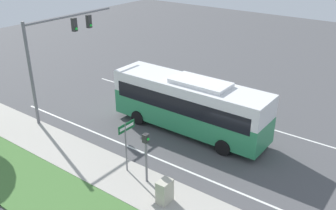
% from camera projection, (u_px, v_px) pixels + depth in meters
% --- Properties ---
extents(ground_plane, '(80.00, 80.00, 0.00)m').
position_uv_depth(ground_plane, '(236.00, 149.00, 22.10)').
color(ground_plane, '#4C4C4F').
extents(sidewalk, '(2.80, 80.00, 0.12)m').
position_uv_depth(sidewalk, '(175.00, 203.00, 17.56)').
color(sidewalk, '#ADA89E').
rests_on(sidewalk, ground_plane).
extents(lane_divider_near, '(0.14, 30.00, 0.01)m').
position_uv_depth(lane_divider_near, '(204.00, 178.00, 19.47)').
color(lane_divider_near, silver).
rests_on(lane_divider_near, ground_plane).
extents(lane_divider_far, '(0.14, 30.00, 0.01)m').
position_uv_depth(lane_divider_far, '(262.00, 126.00, 24.72)').
color(lane_divider_far, silver).
rests_on(lane_divider_far, ground_plane).
extents(bus, '(2.74, 10.34, 3.62)m').
position_uv_depth(bus, '(189.00, 103.00, 23.35)').
color(bus, '#2D8956').
rests_on(bus, ground_plane).
extents(signal_gantry, '(7.25, 0.41, 6.87)m').
position_uv_depth(signal_gantry, '(56.00, 45.00, 24.47)').
color(signal_gantry, slate).
rests_on(signal_gantry, ground_plane).
extents(pedestrian_signal, '(0.28, 0.34, 2.84)m').
position_uv_depth(pedestrian_signal, '(146.00, 150.00, 18.29)').
color(pedestrian_signal, slate).
rests_on(pedestrian_signal, ground_plane).
extents(street_sign, '(1.18, 0.08, 2.95)m').
position_uv_depth(street_sign, '(126.00, 138.00, 19.16)').
color(street_sign, slate).
rests_on(street_sign, ground_plane).
extents(utility_cabinet, '(0.75, 0.54, 1.16)m').
position_uv_depth(utility_cabinet, '(165.00, 191.00, 17.35)').
color(utility_cabinet, '#B7B29E').
rests_on(utility_cabinet, sidewalk).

